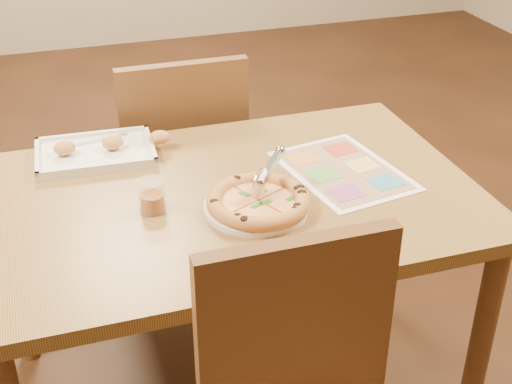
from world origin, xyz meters
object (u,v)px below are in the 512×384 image
object	(u,v)px
dining_table	(229,221)
appetizer_tray	(99,152)
chair_far	(181,148)
plate	(256,207)
pizza_cutter	(267,172)
pizza	(258,201)
menu	(343,170)
glass_tumbler	(152,198)

from	to	relation	value
dining_table	appetizer_tray	bearing A→B (deg)	133.35
chair_far	appetizer_tray	size ratio (longest dim) A/B	1.22
plate	appetizer_tray	xyz separation A→B (m)	(-0.34, 0.41, 0.01)
pizza_cutter	appetizer_tray	xyz separation A→B (m)	(-0.38, 0.38, -0.07)
pizza	chair_far	bearing A→B (deg)	93.98
pizza_cutter	menu	distance (m)	0.28
menu	glass_tumbler	bearing A→B (deg)	-175.08
appetizer_tray	dining_table	bearing A→B (deg)	-46.65
dining_table	glass_tumbler	distance (m)	0.24
pizza_cutter	appetizer_tray	bearing A→B (deg)	90.92
glass_tumbler	menu	distance (m)	0.54
glass_tumbler	plate	bearing A→B (deg)	-16.00
chair_far	appetizer_tray	xyz separation A→B (m)	(-0.29, -0.29, 0.17)
plate	pizza	xyz separation A→B (m)	(0.00, -0.01, 0.02)
pizza	menu	size ratio (longest dim) A/B	0.68
pizza	appetizer_tray	size ratio (longest dim) A/B	0.67
menu	pizza_cutter	bearing A→B (deg)	-161.29
dining_table	appetizer_tray	distance (m)	0.44
chair_far	glass_tumbler	size ratio (longest dim) A/B	5.41
plate	pizza	size ratio (longest dim) A/B	1.02
plate	menu	distance (m)	0.31
dining_table	chair_far	size ratio (longest dim) A/B	2.77
pizza_cutter	glass_tumbler	size ratio (longest dim) A/B	1.33
pizza_cutter	appetizer_tray	world-z (taller)	pizza_cutter
pizza_cutter	menu	xyz separation A→B (m)	(0.25, 0.08, -0.08)
dining_table	plate	size ratio (longest dim) A/B	4.93
pizza	glass_tumbler	world-z (taller)	glass_tumbler
pizza_cutter	menu	bearing A→B (deg)	-25.64
chair_far	appetizer_tray	distance (m)	0.45
appetizer_tray	menu	bearing A→B (deg)	-24.86
menu	plate	bearing A→B (deg)	-157.96
dining_table	chair_far	bearing A→B (deg)	90.00
glass_tumbler	appetizer_tray	bearing A→B (deg)	105.19
chair_far	appetizer_tray	world-z (taller)	chair_far
chair_far	menu	distance (m)	0.69
dining_table	menu	size ratio (longest dim) A/B	3.39
plate	pizza_cutter	xyz separation A→B (m)	(0.04, 0.03, 0.08)
plate	appetizer_tray	world-z (taller)	appetizer_tray
pizza_cutter	pizza	bearing A→B (deg)	-175.83
chair_far	plate	size ratio (longest dim) A/B	1.78
dining_table	chair_far	distance (m)	0.61
chair_far	pizza	world-z (taller)	chair_far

